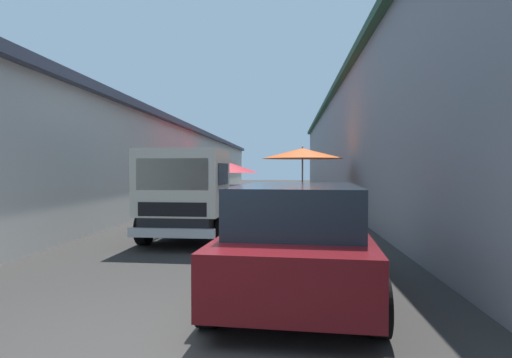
% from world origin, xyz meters
% --- Properties ---
extents(ground, '(90.00, 90.00, 0.00)m').
position_xyz_m(ground, '(13.50, 0.00, 0.00)').
color(ground, '#33302D').
extents(building_left_whitewash, '(49.80, 7.50, 3.81)m').
position_xyz_m(building_left_whitewash, '(15.75, 7.09, 1.91)').
color(building_left_whitewash, beige).
rests_on(building_left_whitewash, ground).
extents(building_right_concrete, '(49.80, 7.50, 5.52)m').
position_xyz_m(building_right_concrete, '(15.75, -7.09, 2.77)').
color(building_right_concrete, gray).
rests_on(building_right_concrete, ground).
extents(fruit_stall_mid_lane, '(2.86, 2.86, 2.46)m').
position_xyz_m(fruit_stall_mid_lane, '(11.30, -1.81, 1.98)').
color(fruit_stall_mid_lane, '#9E9EA3').
rests_on(fruit_stall_mid_lane, ground).
extents(fruit_stall_near_left, '(2.87, 2.87, 2.09)m').
position_xyz_m(fruit_stall_near_left, '(13.02, 1.31, 1.64)').
color(fruit_stall_near_left, '#9E9EA3').
rests_on(fruit_stall_near_left, ground).
extents(fruit_stall_far_left, '(2.55, 2.55, 2.10)m').
position_xyz_m(fruit_stall_far_left, '(16.87, 2.68, 1.62)').
color(fruit_stall_far_left, '#9E9EA3').
rests_on(fruit_stall_far_left, ground).
extents(hatchback_car, '(4.03, 2.16, 1.45)m').
position_xyz_m(hatchback_car, '(2.12, -1.46, 0.74)').
color(hatchback_car, '#600F14').
rests_on(hatchback_car, ground).
extents(delivery_truck, '(4.98, 2.11, 2.08)m').
position_xyz_m(delivery_truck, '(6.10, 0.90, 1.04)').
color(delivery_truck, black).
rests_on(delivery_truck, ground).
extents(vendor_by_crates, '(0.45, 0.55, 1.69)m').
position_xyz_m(vendor_by_crates, '(10.86, 1.84, 0.98)').
color(vendor_by_crates, '#232328').
rests_on(vendor_by_crates, ground).
extents(vendor_in_shade, '(0.61, 0.39, 1.68)m').
position_xyz_m(vendor_in_shade, '(15.41, 1.83, 0.97)').
color(vendor_in_shade, navy).
rests_on(vendor_in_shade, ground).
extents(parked_scooter, '(1.68, 0.51, 1.14)m').
position_xyz_m(parked_scooter, '(9.36, -1.63, 0.45)').
color(parked_scooter, black).
rests_on(parked_scooter, ground).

